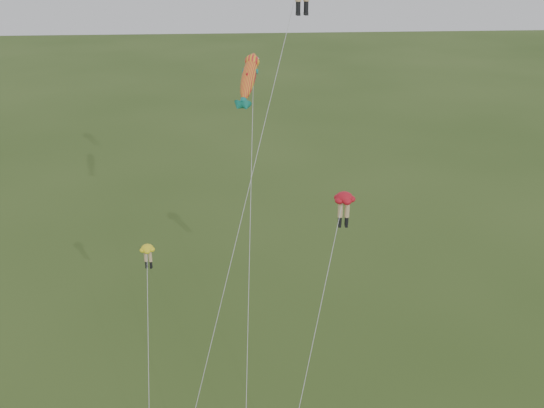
{
  "coord_description": "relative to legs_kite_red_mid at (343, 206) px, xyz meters",
  "views": [
    {
      "loc": [
        0.7,
        -25.63,
        25.35
      ],
      "look_at": [
        2.94,
        6.0,
        11.23
      ],
      "focal_mm": 40.0,
      "sensor_mm": 36.0,
      "label": 1
    }
  ],
  "objects": [
    {
      "name": "legs_kite_red_mid",
      "position": [
        0.0,
        0.0,
        0.0
      ],
      "size": [
        4.73,
        8.95,
        12.25
      ],
      "rotation": [
        0.0,
        0.0,
        -0.08
      ],
      "color": "red",
      "rests_on": "ground"
    },
    {
      "name": "fish_kite",
      "position": [
        -5.01,
        4.31,
        6.27
      ],
      "size": [
        1.84,
        12.36,
        19.31
      ],
      "rotation": [
        0.69,
        0.0,
        -0.28
      ],
      "color": "yellow",
      "rests_on": "ground"
    },
    {
      "name": "legs_kite_yellow",
      "position": [
        -11.17,
        0.62,
        -3.42
      ],
      "size": [
        1.1,
        9.31,
        8.91
      ],
      "rotation": [
        0.0,
        0.0,
        -0.2
      ],
      "color": "yellow",
      "rests_on": "ground"
    }
  ]
}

